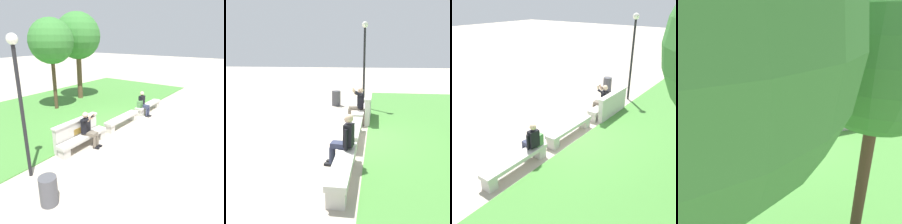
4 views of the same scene
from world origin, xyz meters
The scene contains 12 objects.
ground_plane centered at (0.00, 0.00, 0.00)m, with size 80.00×80.00×0.00m, color #B2A593.
bench_main centered at (-2.60, 0.00, 0.31)m, with size 2.27×0.40×0.45m.
bench_near centered at (0.00, 0.00, 0.31)m, with size 2.27×0.40×0.45m.
bench_mid centered at (2.60, 0.00, 0.31)m, with size 2.27×0.40×0.45m.
backrest_wall_with_plaque centered at (-2.60, 0.34, 0.52)m, with size 2.15×0.24×1.01m.
person_photographer centered at (-2.38, -0.08, 0.74)m, with size 0.52×0.76×1.32m.
person_distant centered at (1.88, -0.07, 0.67)m, with size 0.48×0.70×1.26m.
backpack centered at (1.69, 0.02, 0.63)m, with size 0.28×0.24×0.43m.
tree_behind_wall centered at (2.45, 5.01, 3.96)m, with size 2.84×2.84×5.41m.
tree_left_background centered at (-0.08, 4.48, 3.69)m, with size 2.36×2.36×4.90m.
trash_bin centered at (-5.26, -1.35, 0.38)m, with size 0.44×0.44×0.75m, color #4C4C51.
lamp_post centered at (-4.84, 0.04, 2.60)m, with size 0.28×0.28×4.00m.
Camera 4 is at (2.25, 6.97, 4.15)m, focal length 35.00 mm.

